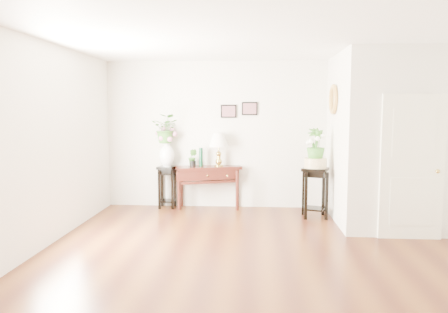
# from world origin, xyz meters

# --- Properties ---
(floor) EXTENTS (6.00, 5.50, 0.02)m
(floor) POSITION_xyz_m (0.00, 0.00, 0.00)
(floor) COLOR #552C12
(floor) RESTS_ON ground
(ceiling) EXTENTS (6.00, 5.50, 0.02)m
(ceiling) POSITION_xyz_m (0.00, 0.00, 2.80)
(ceiling) COLOR white
(ceiling) RESTS_ON ground
(wall_back) EXTENTS (6.00, 0.02, 2.80)m
(wall_back) POSITION_xyz_m (0.00, 2.75, 1.40)
(wall_back) COLOR silver
(wall_back) RESTS_ON ground
(wall_front) EXTENTS (6.00, 0.02, 2.80)m
(wall_front) POSITION_xyz_m (0.00, -2.75, 1.40)
(wall_front) COLOR silver
(wall_front) RESTS_ON ground
(wall_left) EXTENTS (0.02, 5.50, 2.80)m
(wall_left) POSITION_xyz_m (-3.00, 0.00, 1.40)
(wall_left) COLOR silver
(wall_left) RESTS_ON ground
(partition) EXTENTS (1.80, 1.95, 2.80)m
(partition) POSITION_xyz_m (2.10, 1.77, 1.40)
(partition) COLOR silver
(partition) RESTS_ON floor
(door) EXTENTS (0.90, 0.05, 2.10)m
(door) POSITION_xyz_m (2.10, 0.78, 1.05)
(door) COLOR silver
(door) RESTS_ON floor
(art_print_left) EXTENTS (0.30, 0.02, 0.25)m
(art_print_left) POSITION_xyz_m (-0.65, 2.73, 1.85)
(art_print_left) COLOR black
(art_print_left) RESTS_ON wall_back
(art_print_right) EXTENTS (0.30, 0.02, 0.25)m
(art_print_right) POSITION_xyz_m (-0.25, 2.73, 1.90)
(art_print_right) COLOR black
(art_print_right) RESTS_ON wall_back
(wall_ornament) EXTENTS (0.07, 0.51, 0.51)m
(wall_ornament) POSITION_xyz_m (1.16, 1.90, 2.05)
(wall_ornament) COLOR #B39243
(wall_ornament) RESTS_ON partition
(console_table) EXTENTS (1.28, 0.77, 0.81)m
(console_table) POSITION_xyz_m (-1.02, 2.57, 0.41)
(console_table) COLOR black
(console_table) RESTS_ON floor
(table_lamp) EXTENTS (0.44, 0.44, 0.64)m
(table_lamp) POSITION_xyz_m (-0.83, 2.57, 1.16)
(table_lamp) COLOR #AD953F
(table_lamp) RESTS_ON console_table
(green_vase) EXTENTS (0.07, 0.07, 0.35)m
(green_vase) POSITION_xyz_m (-1.17, 2.57, 0.98)
(green_vase) COLOR black
(green_vase) RESTS_ON console_table
(potted_plant) EXTENTS (0.20, 0.18, 0.31)m
(potted_plant) POSITION_xyz_m (-1.32, 2.57, 0.97)
(potted_plant) COLOR #367424
(potted_plant) RESTS_ON console_table
(plant_stand_a) EXTENTS (0.37, 0.37, 0.80)m
(plant_stand_a) POSITION_xyz_m (-1.82, 2.57, 0.40)
(plant_stand_a) COLOR black
(plant_stand_a) RESTS_ON floor
(porcelain_vase) EXTENTS (0.29, 0.29, 0.50)m
(porcelain_vase) POSITION_xyz_m (-1.82, 2.57, 1.03)
(porcelain_vase) COLOR white
(porcelain_vase) RESTS_ON plant_stand_a
(lily_arrangement) EXTENTS (0.58, 0.52, 0.56)m
(lily_arrangement) POSITION_xyz_m (-1.82, 2.57, 1.48)
(lily_arrangement) COLOR #367424
(lily_arrangement) RESTS_ON porcelain_vase
(plant_stand_b) EXTENTS (0.53, 0.53, 0.87)m
(plant_stand_b) POSITION_xyz_m (0.90, 1.99, 0.44)
(plant_stand_b) COLOR black
(plant_stand_b) RESTS_ON floor
(ceramic_bowl) EXTENTS (0.44, 0.44, 0.17)m
(ceramic_bowl) POSITION_xyz_m (0.90, 1.99, 0.95)
(ceramic_bowl) COLOR beige
(ceramic_bowl) RESTS_ON plant_stand_b
(narcissus) EXTENTS (0.39, 0.39, 0.57)m
(narcissus) POSITION_xyz_m (0.90, 1.99, 1.28)
(narcissus) COLOR #367424
(narcissus) RESTS_ON ceramic_bowl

